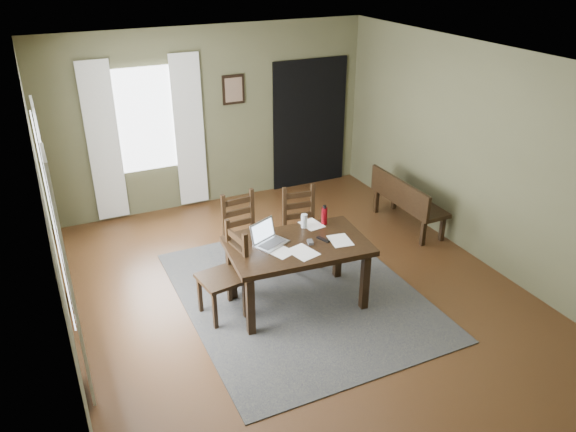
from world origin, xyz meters
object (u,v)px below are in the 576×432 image
water_bottle (324,215)px  chair_end (226,274)px  chair_back_left (244,235)px  chair_back_right (302,228)px  bench (406,198)px  dining_table (298,251)px  laptop (267,238)px

water_bottle → chair_end: bearing=-173.7°
chair_back_left → chair_back_right: chair_back_left is taller
bench → chair_end: bearing=106.7°
dining_table → chair_back_right: 0.95m
chair_end → chair_back_right: bearing=109.1°
chair_end → chair_back_right: 1.41m
bench → water_bottle: bearing=113.7°
chair_back_left → laptop: 0.84m
bench → chair_back_right: bearing=98.4°
laptop → bench: bearing=-4.9°
dining_table → bench: dining_table is taller
dining_table → water_bottle: bearing=36.2°
chair_back_left → water_bottle: (0.77, -0.62, 0.39)m
chair_back_right → bench: size_ratio=0.75×
chair_back_right → laptop: 1.05m
chair_back_left → laptop: chair_back_left is taller
chair_back_left → chair_end: bearing=-127.5°
chair_back_left → chair_back_right: 0.75m
chair_back_right → laptop: (-0.75, -0.65, 0.35)m
chair_back_right → chair_back_left: bearing=178.6°
dining_table → water_bottle: (0.49, 0.30, 0.20)m
chair_end → bench: bearing=98.4°
dining_table → chair_end: chair_end is taller
chair_end → laptop: size_ratio=2.36×
chair_back_right → bench: 1.80m
dining_table → bench: (2.24, 1.07, -0.23)m
dining_table → chair_back_left: chair_back_left is taller
chair_end → chair_back_right: (1.25, 0.65, -0.02)m
chair_end → bench: 3.17m
chair_end → water_bottle: size_ratio=4.34×
laptop → water_bottle: bearing=-14.6°
laptop → dining_table: bearing=-53.1°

